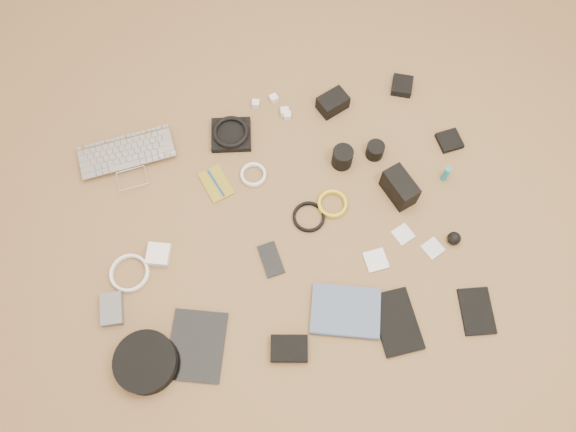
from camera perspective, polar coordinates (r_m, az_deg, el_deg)
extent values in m
cube|color=olive|center=(2.05, -0.33, -1.27)|extent=(4.00, 4.00, 0.04)
imported|color=#B5B5BA|center=(2.20, -15.79, 5.03)|extent=(0.37, 0.27, 0.03)
cube|color=black|center=(2.20, -5.79, 8.21)|extent=(0.18, 0.17, 0.03)
torus|color=black|center=(2.18, -5.84, 8.51)|extent=(0.18, 0.18, 0.02)
cube|color=silver|center=(2.26, -3.29, 11.31)|extent=(0.04, 0.04, 0.03)
cube|color=silver|center=(2.27, -1.45, 11.84)|extent=(0.04, 0.04, 0.03)
cube|color=silver|center=(2.24, -0.34, 10.52)|extent=(0.04, 0.04, 0.03)
cube|color=silver|center=(2.23, -0.07, 10.19)|extent=(0.03, 0.03, 0.03)
cube|color=black|center=(2.25, 4.56, 11.40)|extent=(0.13, 0.11, 0.06)
cube|color=black|center=(2.35, 11.51, 12.84)|extent=(0.11, 0.11, 0.03)
cube|color=olive|center=(2.11, -7.31, 3.27)|extent=(0.12, 0.15, 0.01)
cylinder|color=#123A97|center=(2.11, -7.34, 3.36)|extent=(0.05, 0.12, 0.01)
torus|color=white|center=(2.11, -3.53, 4.15)|extent=(0.11, 0.11, 0.01)
cylinder|color=black|center=(2.11, 5.55, 5.96)|extent=(0.09, 0.09, 0.08)
cylinder|color=black|center=(2.16, 8.84, 6.61)|extent=(0.09, 0.09, 0.06)
cube|color=black|center=(2.26, 16.08, 7.36)|extent=(0.09, 0.09, 0.02)
cube|color=silver|center=(2.03, -13.02, -3.83)|extent=(0.10, 0.10, 0.03)
torus|color=white|center=(2.04, -15.76, -5.64)|extent=(0.17, 0.17, 0.01)
torus|color=black|center=(2.04, 2.12, -0.14)|extent=(0.13, 0.13, 0.01)
torus|color=gold|center=(2.06, 4.53, 1.17)|extent=(0.13, 0.13, 0.01)
cube|color=black|center=(2.08, 11.27, 2.85)|extent=(0.11, 0.15, 0.10)
cylinder|color=teal|center=(2.15, 15.73, 4.13)|extent=(0.03, 0.03, 0.08)
cube|color=slate|center=(2.02, -17.46, -9.01)|extent=(0.08, 0.12, 0.03)
cube|color=black|center=(1.94, -9.24, -12.86)|extent=(0.25, 0.28, 0.01)
cube|color=black|center=(1.99, -1.74, -4.44)|extent=(0.08, 0.13, 0.01)
cube|color=silver|center=(2.01, 8.91, -4.47)|extent=(0.08, 0.08, 0.01)
cube|color=silver|center=(2.06, 11.60, -1.85)|extent=(0.08, 0.08, 0.01)
cube|color=silver|center=(2.06, 14.49, -3.20)|extent=(0.08, 0.08, 0.01)
sphere|color=black|center=(2.08, 16.51, -2.19)|extent=(0.06, 0.06, 0.05)
cylinder|color=black|center=(1.94, -14.24, -14.20)|extent=(0.26, 0.26, 0.06)
cube|color=black|center=(1.90, 0.12, -13.32)|extent=(0.14, 0.11, 0.03)
imported|color=#465777|center=(1.92, 5.73, -12.13)|extent=(0.28, 0.24, 0.02)
cube|color=black|center=(1.96, 10.95, -10.52)|extent=(0.13, 0.22, 0.02)
cube|color=black|center=(2.04, 18.61, -9.15)|extent=(0.13, 0.18, 0.01)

